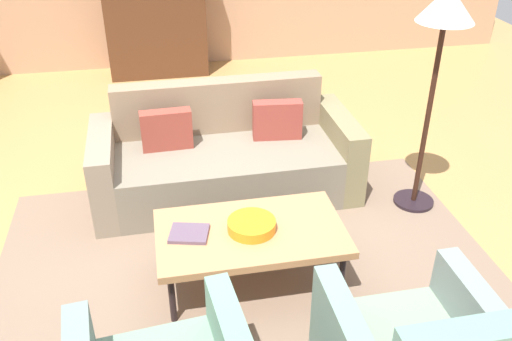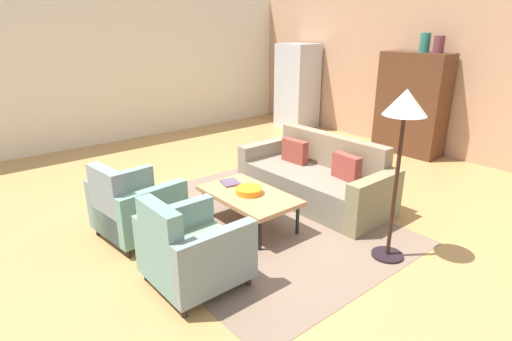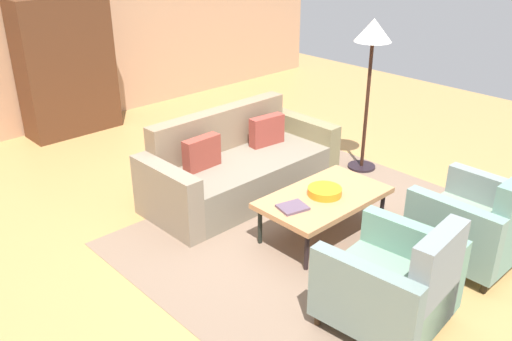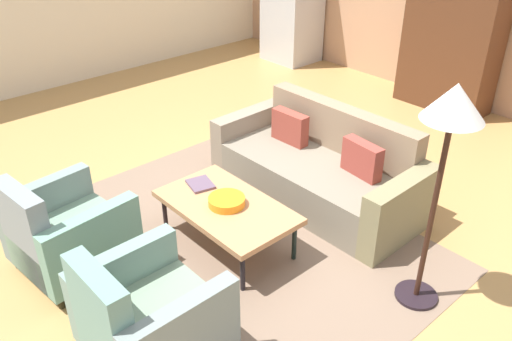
# 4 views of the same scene
# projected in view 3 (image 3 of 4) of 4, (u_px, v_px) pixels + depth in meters

# --- Properties ---
(ground_plane) EXTENTS (10.92, 10.92, 0.00)m
(ground_plane) POSITION_uv_depth(u_px,v_px,m) (261.00, 212.00, 5.48)
(ground_plane) COLOR #B2874D
(wall_back) EXTENTS (9.10, 0.12, 2.80)m
(wall_back) POSITION_uv_depth(u_px,v_px,m) (69.00, 22.00, 7.38)
(wall_back) COLOR tan
(wall_back) RESTS_ON ground
(area_rug) EXTENTS (3.40, 2.60, 0.01)m
(area_rug) POSITION_uv_depth(u_px,v_px,m) (318.00, 231.00, 5.13)
(area_rug) COLOR #7D6552
(area_rug) RESTS_ON ground
(couch) EXTENTS (2.11, 0.92, 0.86)m
(couch) POSITION_uv_depth(u_px,v_px,m) (237.00, 167.00, 5.76)
(couch) COLOR slate
(couch) RESTS_ON ground
(coffee_table) EXTENTS (1.20, 0.70, 0.41)m
(coffee_table) POSITION_uv_depth(u_px,v_px,m) (324.00, 199.00, 4.95)
(coffee_table) COLOR black
(coffee_table) RESTS_ON ground
(armchair_left) EXTENTS (0.88, 0.88, 0.88)m
(armchair_left) POSITION_uv_depth(u_px,v_px,m) (396.00, 286.00, 3.82)
(armchair_left) COLOR #3B2919
(armchair_left) RESTS_ON ground
(armchair_right) EXTENTS (0.80, 0.80, 0.88)m
(armchair_right) POSITION_uv_depth(u_px,v_px,m) (478.00, 226.00, 4.56)
(armchair_right) COLOR #3A2422
(armchair_right) RESTS_ON ground
(fruit_bowl) EXTENTS (0.31, 0.31, 0.07)m
(fruit_bowl) POSITION_uv_depth(u_px,v_px,m) (325.00, 191.00, 4.92)
(fruit_bowl) COLOR orange
(fruit_bowl) RESTS_ON coffee_table
(book_stack) EXTENTS (0.28, 0.25, 0.02)m
(book_stack) POSITION_uv_depth(u_px,v_px,m) (293.00, 207.00, 4.70)
(book_stack) COLOR #5E4A5D
(book_stack) RESTS_ON coffee_table
(cabinet) EXTENTS (1.20, 0.51, 1.80)m
(cabinet) POSITION_uv_depth(u_px,v_px,m) (66.00, 66.00, 7.18)
(cabinet) COLOR #522D1A
(cabinet) RESTS_ON ground
(floor_lamp) EXTENTS (0.40, 0.40, 1.72)m
(floor_lamp) POSITION_uv_depth(u_px,v_px,m) (372.00, 45.00, 5.84)
(floor_lamp) COLOR black
(floor_lamp) RESTS_ON ground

